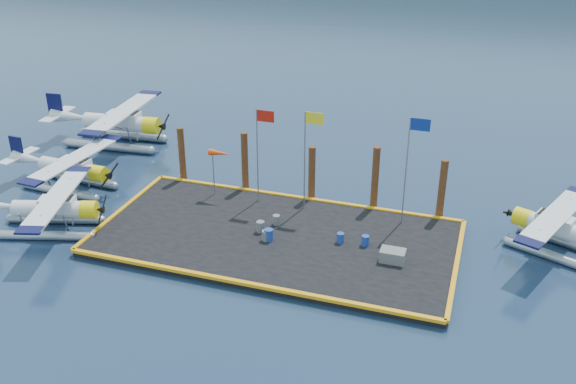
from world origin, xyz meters
name	(u,v)px	position (x,y,z in m)	size (l,w,h in m)	color
ground	(276,242)	(0.00, 0.00, 0.00)	(4000.00, 4000.00, 0.00)	#172D47
dock	(276,239)	(0.00, 0.00, 0.20)	(20.00, 10.00, 0.40)	black
dock_bumpers	(276,234)	(0.00, 0.00, 0.49)	(20.25, 10.25, 0.18)	orange
seaplane_a	(53,211)	(-12.63, -2.92, 1.32)	(7.94, 8.52, 3.04)	#929AA0
seaplane_b	(72,171)	(-14.99, 2.24, 1.36)	(7.98, 8.80, 3.12)	#929AA0
seaplane_c	(120,125)	(-16.25, 10.19, 1.64)	(9.63, 10.62, 3.76)	#929AA0
seaplane_d	(560,232)	(15.06, 3.78, 1.31)	(7.84, 8.28, 3.01)	#929AA0
drum_0	(260,227)	(-0.99, 0.14, 0.73)	(0.47, 0.47, 0.66)	#5D5D62
drum_1	(266,235)	(-0.38, -0.66, 0.70)	(0.42, 0.42, 0.59)	#5D5D62
drum_2	(340,238)	(3.64, 0.42, 0.69)	(0.41, 0.41, 0.57)	navy
drum_3	(269,235)	(-0.21, -0.61, 0.74)	(0.48, 0.48, 0.68)	navy
drum_4	(365,240)	(5.02, 0.55, 0.69)	(0.42, 0.42, 0.59)	navy
drum_5	(276,220)	(-0.41, 1.24, 0.70)	(0.42, 0.42, 0.59)	#5D5D62
crate	(393,256)	(6.73, -0.60, 0.73)	(1.32, 0.88, 0.66)	#5D5D62
flagpole_red	(260,142)	(-2.29, 3.80, 4.40)	(1.14, 0.08, 6.00)	gray
flagpole_yellow	(308,146)	(0.70, 3.80, 4.51)	(1.14, 0.08, 6.20)	gray
flagpole_blue	(411,156)	(6.70, 3.80, 4.69)	(1.14, 0.08, 6.50)	gray
windsock	(219,154)	(-5.03, 3.80, 3.23)	(1.40, 0.44, 3.12)	gray
piling_0	(182,156)	(-8.50, 5.40, 2.00)	(0.44, 0.44, 4.00)	#401F12
piling_1	(245,163)	(-4.00, 5.40, 2.10)	(0.44, 0.44, 4.20)	#401F12
piling_2	(312,175)	(0.50, 5.40, 1.90)	(0.44, 0.44, 3.80)	#401F12
piling_3	(375,180)	(4.50, 5.40, 2.15)	(0.44, 0.44, 4.30)	#401F12
piling_4	(442,191)	(8.50, 5.40, 2.00)	(0.44, 0.44, 4.00)	#401F12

